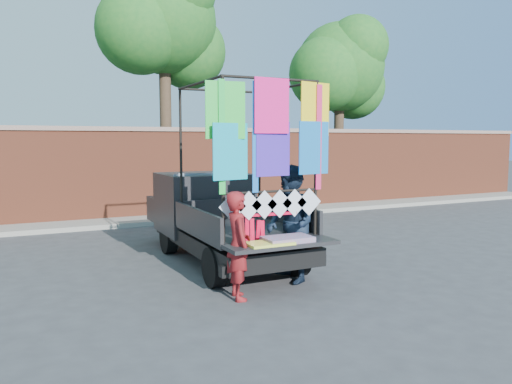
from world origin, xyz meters
name	(u,v)px	position (x,y,z in m)	size (l,w,h in m)	color
ground	(247,281)	(0.00, 0.00, 0.00)	(90.00, 90.00, 0.00)	#38383A
brick_wall	(144,172)	(0.00, 7.00, 1.33)	(30.00, 0.45, 2.61)	brown
curb	(151,220)	(0.00, 6.30, 0.06)	(30.00, 1.20, 0.12)	gray
tree_mid	(165,26)	(1.02, 8.12, 5.70)	(4.20, 3.30, 7.73)	#38281C
tree_right	(342,70)	(7.52, 8.12, 4.75)	(4.20, 3.30, 6.62)	#38281C
pickup_truck	(213,215)	(0.14, 1.88, 0.79)	(1.99, 5.01, 3.15)	black
woman	(238,245)	(-0.49, -0.77, 0.77)	(0.56, 0.37, 1.54)	maroon
man	(291,224)	(0.60, -0.34, 0.93)	(0.91, 0.71, 1.86)	#152134
streamer_bundle	(259,228)	(-0.05, -0.56, 0.94)	(1.01, 0.10, 0.69)	red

